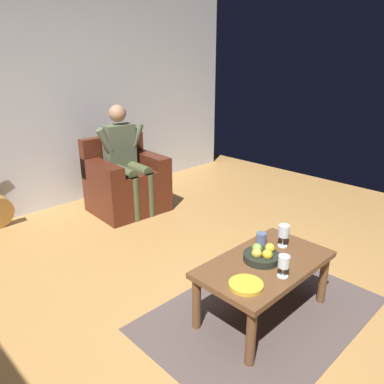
# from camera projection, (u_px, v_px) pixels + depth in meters

# --- Properties ---
(ground_plane) EXTENTS (6.88, 6.88, 0.00)m
(ground_plane) POSITION_uv_depth(u_px,v_px,m) (234.00, 315.00, 2.67)
(ground_plane) COLOR #B07E44
(wall_back) EXTENTS (5.99, 0.06, 2.58)m
(wall_back) POSITION_uv_depth(u_px,v_px,m) (35.00, 100.00, 4.15)
(wall_back) COLOR silver
(wall_back) RESTS_ON ground
(rug) EXTENTS (1.69, 1.18, 0.01)m
(rug) POSITION_uv_depth(u_px,v_px,m) (261.00, 313.00, 2.69)
(rug) COLOR #51433F
(rug) RESTS_ON ground
(armchair) EXTENTS (0.85, 0.76, 0.87)m
(armchair) POSITION_uv_depth(u_px,v_px,m) (126.00, 184.00, 4.41)
(armchair) COLOR #4D1F12
(armchair) RESTS_ON ground
(person_seated) EXTENTS (0.61, 0.60, 1.24)m
(person_seated) POSITION_uv_depth(u_px,v_px,m) (126.00, 157.00, 4.27)
(person_seated) COLOR #535C45
(person_seated) RESTS_ON ground
(coffee_table) EXTENTS (0.98, 0.57, 0.43)m
(coffee_table) POSITION_uv_depth(u_px,v_px,m) (265.00, 270.00, 2.56)
(coffee_table) COLOR brown
(coffee_table) RESTS_ON ground
(wine_glass_near) EXTENTS (0.07, 0.07, 0.15)m
(wine_glass_near) POSITION_uv_depth(u_px,v_px,m) (284.00, 263.00, 2.34)
(wine_glass_near) COLOR silver
(wine_glass_near) RESTS_ON coffee_table
(wine_glass_far) EXTENTS (0.08, 0.08, 0.17)m
(wine_glass_far) POSITION_uv_depth(u_px,v_px,m) (284.00, 232.00, 2.71)
(wine_glass_far) COLOR silver
(wine_glass_far) RESTS_ON coffee_table
(fruit_bowl) EXTENTS (0.25, 0.25, 0.11)m
(fruit_bowl) POSITION_uv_depth(u_px,v_px,m) (262.00, 255.00, 2.54)
(fruit_bowl) COLOR black
(fruit_bowl) RESTS_ON coffee_table
(decorative_dish) EXTENTS (0.21, 0.21, 0.02)m
(decorative_dish) POSITION_uv_depth(u_px,v_px,m) (246.00, 285.00, 2.26)
(decorative_dish) COLOR gold
(decorative_dish) RESTS_ON coffee_table
(candle_jar) EXTENTS (0.08, 0.08, 0.09)m
(candle_jar) POSITION_uv_depth(u_px,v_px,m) (261.00, 238.00, 2.77)
(candle_jar) COLOR slate
(candle_jar) RESTS_ON coffee_table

